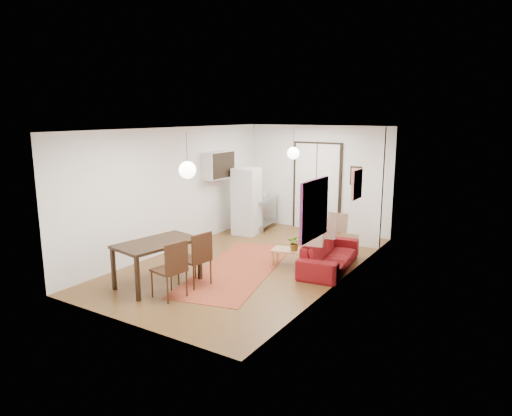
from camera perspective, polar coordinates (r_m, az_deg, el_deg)
The scene contains 27 objects.
floor at distance 10.09m, azimuth -0.78°, elevation -6.83°, with size 7.00×7.00×0.00m, color brown.
ceiling at distance 9.57m, azimuth -0.82°, elevation 9.87°, with size 4.20×7.00×0.02m, color silver.
wall_back at distance 12.77m, azimuth 7.70°, elevation 3.70°, with size 4.20×0.02×2.90m, color white.
wall_front at distance 7.10m, azimuth -16.21°, elevation -3.10°, with size 4.20×0.02×2.90m, color white.
wall_left at distance 10.98m, azimuth -10.08°, elevation 2.32°, with size 0.02×7.00×2.90m, color white.
wall_right at distance 8.79m, azimuth 10.81°, elevation -0.03°, with size 0.02×7.00×2.90m, color white.
double_doors at distance 12.77m, azimuth 7.58°, elevation 2.57°, with size 1.44×0.06×2.50m, color white.
stub_partition at distance 11.25m, azimuth 14.32°, elevation 2.36°, with size 0.50×0.10×2.90m, color white.
wall_cabinet at distance 11.96m, azimuth -4.71°, elevation 5.40°, with size 0.35×1.00×0.70m, color silver.
painting_popart at distance 7.63m, azimuth 7.30°, elevation -0.17°, with size 0.05×1.00×1.00m, color red.
painting_abstract at distance 9.48m, azimuth 12.50°, elevation 2.90°, with size 0.05×0.50×0.60m, color #F3E5CA.
poster_back at distance 12.31m, azimuth 12.56°, elevation 3.93°, with size 0.40×0.03×0.50m, color red.
print_left at distance 12.44m, azimuth -3.90°, elevation 5.89°, with size 0.03×0.44×0.54m, color olive.
pendant_back at distance 11.34m, azimuth 4.67°, elevation 6.84°, with size 0.30×0.30×0.80m.
pendant_front at distance 8.01m, azimuth -8.57°, elevation 4.72°, with size 0.30×0.30×0.80m.
kilim_rug at distance 9.69m, azimuth -2.28°, elevation -7.60°, with size 1.44×3.83×0.01m, color #A64A29.
sofa at distance 9.76m, azimuth 9.18°, elevation -5.73°, with size 2.09×0.82×0.61m, color maroon.
coffee_table at distance 9.86m, azimuth 4.34°, elevation -5.47°, with size 0.85×0.59×0.35m.
potted_plant at distance 9.75m, azimuth 4.88°, elevation -4.35°, with size 0.26×0.30×0.34m, color #366F32.
kitchen_counter at distance 12.85m, azimuth 0.74°, elevation -0.14°, with size 0.73×1.22×0.89m.
bowl at distance 12.53m, azimuth 0.04°, elevation 1.16°, with size 0.21×0.21×0.05m, color white.
soap_bottle at distance 13.00m, azimuth 1.13°, elevation 1.84°, with size 0.08×0.08×0.18m, color teal.
fridge at distance 12.25m, azimuth -1.19°, elevation 0.85°, with size 0.63×0.63×1.80m, color silver.
dining_table at distance 8.82m, azimuth -12.26°, elevation -4.71°, with size 1.13×1.66×0.85m.
dining_chair_near at distance 8.80m, azimuth -7.31°, elevation -5.55°, with size 0.58×0.75×1.05m.
dining_chair_far at distance 8.30m, azimuth -10.37°, elevation -6.73°, with size 0.58×0.75×1.05m.
black_side_chair at distance 12.56m, azimuth 7.65°, elevation -0.98°, with size 0.39×0.39×0.81m.
Camera 1 is at (5.15, -8.06, 3.21)m, focal length 32.00 mm.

